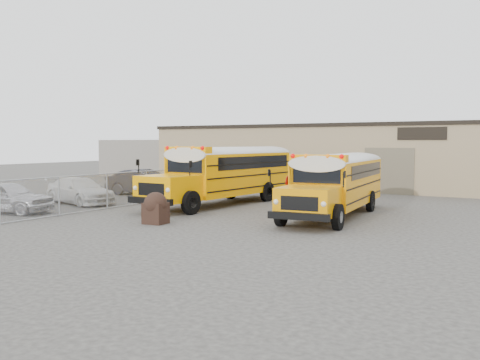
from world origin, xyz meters
The scene contains 10 objects.
ground centered at (0.00, 0.00, 0.00)m, with size 120.00×120.00×0.00m, color #353330.
warehouse centered at (0.00, 19.99, 2.37)m, with size 30.20×10.20×4.67m.
chainlink_fence centered at (-6.00, 3.00, 0.90)m, with size 0.07×18.07×1.81m.
distant_building_left centered at (-22.00, 22.00, 1.80)m, with size 8.00×6.00×3.60m, color gray.
school_bus_left centered at (-1.76, 11.60, 1.84)m, with size 3.62×10.99×3.18m.
school_bus_right centered at (4.08, 9.64, 1.67)m, with size 3.39×10.03×2.88m.
tarp_bundle centered at (-0.75, -2.54, 0.67)m, with size 0.96×0.96×1.31m.
car_silver centered at (-8.99, -3.52, 0.76)m, with size 1.81×4.49×1.53m, color silver.
car_white centered at (-9.02, 1.00, 0.71)m, with size 1.98×4.88×1.42m, color silver.
car_dark centered at (-9.25, 6.58, 0.81)m, with size 1.72×4.93×1.62m, color black.
Camera 1 is at (13.39, -19.45, 3.33)m, focal length 40.00 mm.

